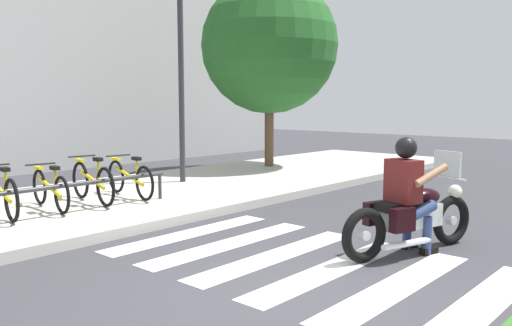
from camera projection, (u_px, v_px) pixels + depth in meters
ground_plane at (280, 292)px, 5.15m from camera, size 48.00×48.00×0.00m
sidewalk at (38, 212)px, 8.51m from camera, size 24.00×4.40×0.15m
crosswalk_stripe_0 at (479, 306)px, 4.77m from camera, size 2.80×0.40×0.01m
crosswalk_stripe_1 at (398, 286)px, 5.30m from camera, size 2.80×0.40×0.01m
crosswalk_stripe_2 at (332, 269)px, 5.83m from camera, size 2.80×0.40×0.01m
crosswalk_stripe_3 at (277, 255)px, 6.36m from camera, size 2.80×0.40×0.01m
crosswalk_stripe_4 at (230, 243)px, 6.89m from camera, size 2.80×0.40×0.01m
crosswalk_stripe_5 at (190, 233)px, 7.42m from camera, size 2.80×0.40×0.01m
motorcycle at (411, 216)px, 6.42m from camera, size 2.11×0.91×1.24m
rider at (408, 187)px, 6.35m from camera, size 0.73×0.66×1.44m
bicycle_2 at (2, 194)px, 7.76m from camera, size 0.48×1.62×0.77m
bicycle_3 at (50, 189)px, 8.32m from camera, size 0.48×1.59×0.72m
bicycle_4 at (92, 182)px, 8.87m from camera, size 0.48×1.67×0.79m
bicycle_5 at (130, 178)px, 9.43m from camera, size 0.48×1.71×0.75m
bike_rack at (43, 190)px, 7.66m from camera, size 4.36×0.07×0.49m
street_lamp at (181, 57)px, 10.99m from camera, size 0.28×0.28×4.68m
tree_near_rack at (269, 45)px, 13.68m from camera, size 3.58×3.58×5.13m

